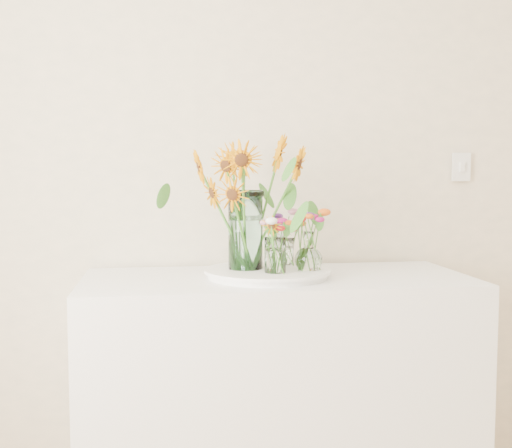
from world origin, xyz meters
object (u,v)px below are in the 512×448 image
(counter, at_px, (277,397))
(small_vase_b, at_px, (309,251))
(tray, at_px, (267,274))
(small_vase_a, at_px, (275,256))
(mason_jar, at_px, (245,230))
(small_vase_c, at_px, (286,252))

(counter, distance_m, small_vase_b, 0.56)
(tray, height_order, small_vase_b, small_vase_b)
(small_vase_a, distance_m, small_vase_b, 0.13)
(mason_jar, bearing_deg, small_vase_a, -48.36)
(tray, height_order, small_vase_c, small_vase_c)
(small_vase_b, bearing_deg, tray, 162.32)
(mason_jar, distance_m, small_vase_b, 0.24)
(tray, bearing_deg, small_vase_b, -17.68)
(small_vase_b, bearing_deg, counter, 150.39)
(mason_jar, distance_m, small_vase_a, 0.16)
(mason_jar, height_order, small_vase_b, mason_jar)
(small_vase_a, bearing_deg, small_vase_c, 68.65)
(tray, xyz_separation_m, small_vase_a, (0.01, -0.08, 0.08))
(tray, relative_size, small_vase_b, 3.01)
(mason_jar, relative_size, small_vase_a, 2.25)
(counter, bearing_deg, small_vase_c, 61.76)
(tray, distance_m, small_vase_c, 0.15)
(small_vase_b, distance_m, small_vase_c, 0.16)
(tray, xyz_separation_m, small_vase_b, (0.14, -0.04, 0.08))
(counter, height_order, small_vase_a, small_vase_a)
(counter, relative_size, small_vase_b, 9.73)
(counter, distance_m, small_vase_c, 0.54)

